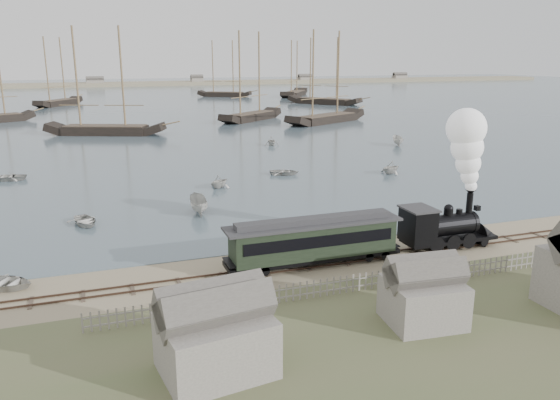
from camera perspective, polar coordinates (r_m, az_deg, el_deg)
name	(u,v)px	position (r m, az deg, el deg)	size (l,w,h in m)	color
ground	(308,255)	(41.26, 2.97, -5.81)	(600.00, 600.00, 0.00)	tan
harbor_water	(130,97)	(206.72, -15.44, 10.30)	(600.00, 336.00, 0.06)	#435760
rail_track	(319,264)	(39.53, 4.07, -6.72)	(120.00, 1.80, 0.16)	#3E2C22
picket_fence_west	(252,307)	(33.20, -2.98, -11.15)	(19.00, 0.10, 1.20)	slate
picket_fence_east	(514,270)	(41.82, 23.26, -6.77)	(15.00, 0.10, 1.20)	slate
shed_left	(217,372)	(27.36, -6.61, -17.38)	(5.00, 4.00, 4.10)	slate
shed_mid	(422,323)	(32.46, 14.58, -12.29)	(4.00, 3.50, 3.60)	slate
far_spit	(117,86)	(286.43, -16.69, 11.34)	(500.00, 20.00, 1.80)	tan
locomotive	(462,187)	(44.02, 18.49, 1.25)	(8.34, 3.11, 10.39)	black
passenger_coach	(314,239)	(38.71, 3.57, -4.12)	(12.84, 2.48, 3.12)	black
beached_dinghy	(4,282)	(39.74, -26.88, -7.69)	(3.89, 2.78, 0.81)	#B8B6AF
rowboat_0	(85,221)	(51.14, -19.71, -2.06)	(3.65, 2.61, 0.76)	#B8B6AF
rowboat_1	(219,181)	(61.99, -6.37, 1.96)	(2.84, 2.45, 1.50)	#B8B6AF
rowboat_2	(198,205)	(52.18, -8.52, -0.53)	(4.12, 1.55, 1.59)	#B8B6AF
rowboat_3	(284,172)	(68.45, 0.45, 2.96)	(3.66, 2.61, 0.76)	#B8B6AF
rowboat_4	(391,167)	(70.54, 11.51, 3.37)	(3.04, 2.63, 1.60)	#B8B6AF
rowboat_5	(398,141)	(93.23, 12.20, 6.06)	(4.01, 1.51, 1.55)	#B8B6AF
rowboat_6	(8,177)	(73.10, -26.57, 2.18)	(4.12, 2.94, 0.85)	#B8B6AF
rowboat_7	(272,141)	(91.18, -0.89, 6.19)	(2.86, 2.47, 1.51)	#B8B6AF
schooner_2	(102,81)	(108.32, -18.14, 11.77)	(22.23, 5.13, 20.00)	black
schooner_3	(251,76)	(126.87, -3.08, 12.81)	(20.20, 4.66, 20.00)	black
schooner_4	(327,77)	(122.99, 4.95, 12.71)	(23.45, 5.41, 20.00)	black
schooner_5	(325,71)	(171.11, 4.71, 13.30)	(23.72, 5.47, 20.00)	black
schooner_7	(56,71)	(177.82, -22.40, 12.33)	(19.26, 4.45, 20.00)	black
schooner_8	(224,69)	(202.29, -5.89, 13.51)	(19.64, 4.53, 20.00)	black
schooner_9	(295,68)	(204.90, 1.53, 13.60)	(25.53, 5.89, 20.00)	black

